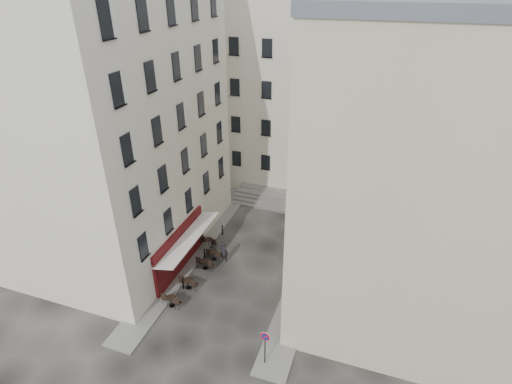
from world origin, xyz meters
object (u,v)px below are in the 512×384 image
at_px(pedestrian, 224,252).
at_px(no_parking_sign, 265,342).
at_px(bistro_table_b, 189,283).
at_px(bistro_table_a, 172,300).

bearing_deg(pedestrian, no_parking_sign, 128.71).
height_order(no_parking_sign, bistro_table_b, no_parking_sign).
relative_size(no_parking_sign, bistro_table_a, 1.79).
height_order(no_parking_sign, bistro_table_a, no_parking_sign).
height_order(bistro_table_a, bistro_table_b, bistro_table_a).
xyz_separation_m(no_parking_sign, bistro_table_a, (-7.20, 2.31, -1.26)).
bearing_deg(pedestrian, bistro_table_a, 77.69).
distance_m(bistro_table_b, pedestrian, 3.81).
relative_size(no_parking_sign, pedestrian, 1.41).
distance_m(bistro_table_a, pedestrian, 5.70).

